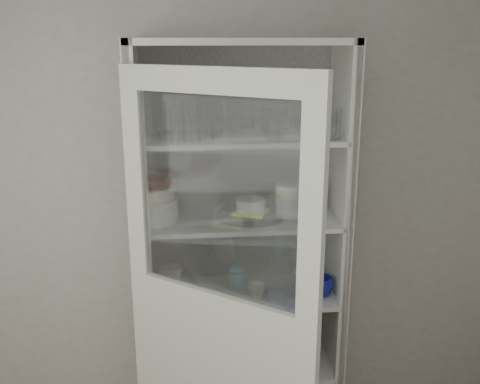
% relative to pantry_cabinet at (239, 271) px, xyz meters
% --- Properties ---
extents(wall_back, '(3.60, 0.02, 2.60)m').
position_rel_pantry_cabinet_xyz_m(wall_back, '(-0.20, 0.16, 0.36)').
color(wall_back, '#9E9784').
rests_on(wall_back, ground).
extents(pantry_cabinet, '(1.00, 0.45, 2.10)m').
position_rel_pantry_cabinet_xyz_m(pantry_cabinet, '(0.00, 0.00, 0.00)').
color(pantry_cabinet, beige).
rests_on(pantry_cabinet, floor).
extents(cupboard_door, '(0.74, 0.57, 2.00)m').
position_rel_pantry_cabinet_xyz_m(cupboard_door, '(-0.14, -0.56, -0.07)').
color(cupboard_door, beige).
rests_on(cupboard_door, floor).
extents(tumbler_0, '(0.08, 0.08, 0.14)m').
position_rel_pantry_cabinet_xyz_m(tumbler_0, '(-0.29, -0.21, 0.79)').
color(tumbler_0, silver).
rests_on(tumbler_0, shelf_glass).
extents(tumbler_1, '(0.08, 0.08, 0.15)m').
position_rel_pantry_cabinet_xyz_m(tumbler_1, '(-0.16, -0.22, 0.79)').
color(tumbler_1, silver).
rests_on(tumbler_1, shelf_glass).
extents(tumbler_2, '(0.08, 0.08, 0.13)m').
position_rel_pantry_cabinet_xyz_m(tumbler_2, '(-0.25, -0.20, 0.78)').
color(tumbler_2, silver).
rests_on(tumbler_2, shelf_glass).
extents(tumbler_3, '(0.08, 0.08, 0.13)m').
position_rel_pantry_cabinet_xyz_m(tumbler_3, '(0.13, -0.22, 0.78)').
color(tumbler_3, silver).
rests_on(tumbler_3, shelf_glass).
extents(tumbler_4, '(0.09, 0.09, 0.15)m').
position_rel_pantry_cabinet_xyz_m(tumbler_4, '(0.15, -0.22, 0.80)').
color(tumbler_4, silver).
rests_on(tumbler_4, shelf_glass).
extents(tumbler_5, '(0.07, 0.07, 0.12)m').
position_rel_pantry_cabinet_xyz_m(tumbler_5, '(0.39, -0.22, 0.78)').
color(tumbler_5, silver).
rests_on(tumbler_5, shelf_glass).
extents(tumbler_6, '(0.08, 0.08, 0.14)m').
position_rel_pantry_cabinet_xyz_m(tumbler_6, '(0.41, -0.20, 0.79)').
color(tumbler_6, silver).
rests_on(tumbler_6, shelf_glass).
extents(tumbler_7, '(0.08, 0.08, 0.15)m').
position_rel_pantry_cabinet_xyz_m(tumbler_7, '(-0.41, -0.08, 0.80)').
color(tumbler_7, silver).
rests_on(tumbler_7, shelf_glass).
extents(tumbler_8, '(0.10, 0.10, 0.16)m').
position_rel_pantry_cabinet_xyz_m(tumbler_8, '(-0.12, -0.09, 0.80)').
color(tumbler_8, silver).
rests_on(tumbler_8, shelf_glass).
extents(tumbler_9, '(0.10, 0.10, 0.15)m').
position_rel_pantry_cabinet_xyz_m(tumbler_9, '(-0.14, -0.04, 0.80)').
color(tumbler_9, silver).
rests_on(tumbler_9, shelf_glass).
extents(tumbler_10, '(0.08, 0.08, 0.14)m').
position_rel_pantry_cabinet_xyz_m(tumbler_10, '(0.13, -0.09, 0.79)').
color(tumbler_10, silver).
rests_on(tumbler_10, shelf_glass).
extents(tumbler_11, '(0.09, 0.09, 0.15)m').
position_rel_pantry_cabinet_xyz_m(tumbler_11, '(0.09, -0.04, 0.80)').
color(tumbler_11, silver).
rests_on(tumbler_11, shelf_glass).
extents(goblet_0, '(0.07, 0.07, 0.16)m').
position_rel_pantry_cabinet_xyz_m(goblet_0, '(-0.35, 0.04, 0.80)').
color(goblet_0, silver).
rests_on(goblet_0, shelf_glass).
extents(goblet_1, '(0.08, 0.08, 0.19)m').
position_rel_pantry_cabinet_xyz_m(goblet_1, '(-0.21, 0.02, 0.82)').
color(goblet_1, silver).
rests_on(goblet_1, shelf_glass).
extents(goblet_2, '(0.08, 0.08, 0.18)m').
position_rel_pantry_cabinet_xyz_m(goblet_2, '(-0.02, 0.03, 0.81)').
color(goblet_2, silver).
rests_on(goblet_2, shelf_glass).
extents(goblet_3, '(0.08, 0.08, 0.19)m').
position_rel_pantry_cabinet_xyz_m(goblet_3, '(0.41, 0.02, 0.81)').
color(goblet_3, silver).
rests_on(goblet_3, shelf_glass).
extents(plate_stack_front, '(0.23, 0.23, 0.11)m').
position_rel_pantry_cabinet_xyz_m(plate_stack_front, '(-0.41, -0.09, 0.38)').
color(plate_stack_front, white).
rests_on(plate_stack_front, shelf_plates).
extents(plate_stack_back, '(0.20, 0.20, 0.07)m').
position_rel_pantry_cabinet_xyz_m(plate_stack_back, '(-0.41, 0.06, 0.36)').
color(plate_stack_back, white).
rests_on(plate_stack_back, shelf_plates).
extents(cream_bowl, '(0.19, 0.19, 0.06)m').
position_rel_pantry_cabinet_xyz_m(cream_bowl, '(-0.41, -0.09, 0.46)').
color(cream_bowl, '#F2E3C9').
rests_on(cream_bowl, plate_stack_front).
extents(terracotta_bowl, '(0.27, 0.27, 0.06)m').
position_rel_pantry_cabinet_xyz_m(terracotta_bowl, '(-0.41, -0.09, 0.52)').
color(terracotta_bowl, '#40160D').
rests_on(terracotta_bowl, cream_bowl).
extents(glass_platter, '(0.45, 0.45, 0.02)m').
position_rel_pantry_cabinet_xyz_m(glass_platter, '(0.05, -0.07, 0.33)').
color(glass_platter, silver).
rests_on(glass_platter, shelf_plates).
extents(yellow_trivet, '(0.20, 0.20, 0.01)m').
position_rel_pantry_cabinet_xyz_m(yellow_trivet, '(0.05, -0.07, 0.35)').
color(yellow_trivet, yellow).
rests_on(yellow_trivet, glass_platter).
extents(white_ramekin, '(0.16, 0.16, 0.06)m').
position_rel_pantry_cabinet_xyz_m(white_ramekin, '(0.05, -0.07, 0.38)').
color(white_ramekin, white).
rests_on(white_ramekin, yellow_trivet).
extents(grey_bowl_stack, '(0.14, 0.14, 0.16)m').
position_rel_pantry_cabinet_xyz_m(grey_bowl_stack, '(0.24, -0.07, 0.40)').
color(grey_bowl_stack, silver).
rests_on(grey_bowl_stack, shelf_plates).
extents(mug_blue, '(0.15, 0.15, 0.10)m').
position_rel_pantry_cabinet_xyz_m(mug_blue, '(0.39, -0.15, -0.03)').
color(mug_blue, navy).
rests_on(mug_blue, shelf_mugs).
extents(mug_teal, '(0.15, 0.15, 0.11)m').
position_rel_pantry_cabinet_xyz_m(mug_teal, '(0.33, -0.04, -0.03)').
color(mug_teal, teal).
rests_on(mug_teal, shelf_mugs).
extents(mug_white, '(0.10, 0.10, 0.08)m').
position_rel_pantry_cabinet_xyz_m(mug_white, '(0.07, -0.16, -0.04)').
color(mug_white, white).
rests_on(mug_white, shelf_mugs).
extents(teal_jar, '(0.09, 0.09, 0.11)m').
position_rel_pantry_cabinet_xyz_m(teal_jar, '(-0.02, -0.03, -0.03)').
color(teal_jar, teal).
rests_on(teal_jar, shelf_mugs).
extents(measuring_cups, '(0.11, 0.11, 0.04)m').
position_rel_pantry_cabinet_xyz_m(measuring_cups, '(-0.15, -0.13, -0.06)').
color(measuring_cups, silver).
rests_on(measuring_cups, shelf_mugs).
extents(white_canister, '(0.14, 0.14, 0.14)m').
position_rel_pantry_cabinet_xyz_m(white_canister, '(-0.35, -0.04, -0.01)').
color(white_canister, white).
rests_on(white_canister, shelf_mugs).
extents(cream_dish, '(0.26, 0.26, 0.08)m').
position_rel_pantry_cabinet_xyz_m(cream_dish, '(-0.31, -0.06, -0.44)').
color(cream_dish, '#F2E3C9').
rests_on(cream_dish, shelf_bot).
extents(tin_box, '(0.24, 0.18, 0.07)m').
position_rel_pantry_cabinet_xyz_m(tin_box, '(0.22, -0.05, -0.45)').
color(tin_box, '#A2A0AE').
rests_on(tin_box, shelf_bot).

